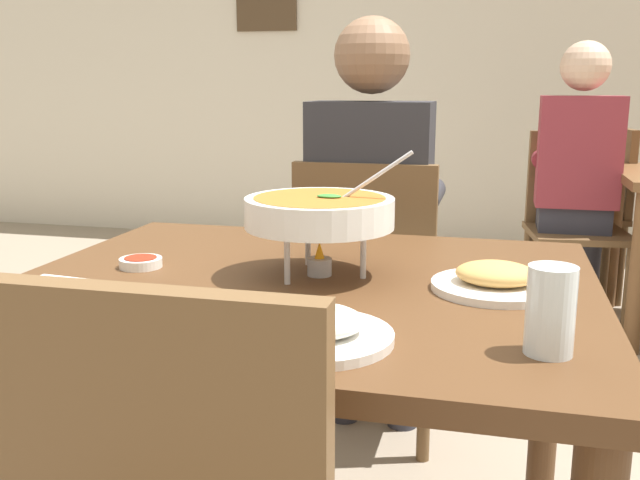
{
  "coord_description": "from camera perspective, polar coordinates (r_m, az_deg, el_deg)",
  "views": [
    {
      "loc": [
        0.37,
        -1.31,
        1.12
      ],
      "look_at": [
        0.0,
        0.15,
        0.79
      ],
      "focal_mm": 39.78,
      "sensor_mm": 36.0,
      "label": 1
    }
  ],
  "objects": [
    {
      "name": "chair_bg_left",
      "position": [
        3.61,
        19.76,
        1.95
      ],
      "size": [
        0.5,
        0.5,
        0.9
      ],
      "color": "brown",
      "rests_on": "ground_plane"
    },
    {
      "name": "napkin_folded",
      "position": [
        1.43,
        -20.53,
        -3.48
      ],
      "size": [
        0.13,
        0.09,
        0.02
      ],
      "primitive_type": "cube",
      "rotation": [
        0.0,
        0.0,
        -0.11
      ],
      "color": "white",
      "rests_on": "dining_table_main"
    },
    {
      "name": "appetizer_plate",
      "position": [
        1.37,
        13.93,
        -3.15
      ],
      "size": [
        0.24,
        0.24,
        0.06
      ],
      "color": "white",
      "rests_on": "dining_table_main"
    },
    {
      "name": "rice_plate",
      "position": [
        1.07,
        -0.41,
        -7.15
      ],
      "size": [
        0.24,
        0.24,
        0.06
      ],
      "color": "white",
      "rests_on": "dining_table_main"
    },
    {
      "name": "curry_bowl",
      "position": [
        1.42,
        -0.03,
        2.19
      ],
      "size": [
        0.33,
        0.3,
        0.26
      ],
      "color": "silver",
      "rests_on": "dining_table_main"
    },
    {
      "name": "spoon_utensil",
      "position": [
        1.38,
        -20.65,
        -4.28
      ],
      "size": [
        0.04,
        0.17,
        0.01
      ],
      "primitive_type": "cube",
      "rotation": [
        0.0,
        0.0,
        -0.18
      ],
      "color": "silver",
      "rests_on": "dining_table_main"
    },
    {
      "name": "fork_utensil",
      "position": [
        1.4,
        -22.34,
        -4.09
      ],
      "size": [
        0.08,
        0.16,
        0.01
      ],
      "primitive_type": "cube",
      "rotation": [
        0.0,
        0.0,
        0.39
      ],
      "color": "silver",
      "rests_on": "dining_table_main"
    },
    {
      "name": "dining_table_main",
      "position": [
        1.44,
        -1.46,
        -7.33
      ],
      "size": [
        1.15,
        0.97,
        0.74
      ],
      "color": "#51331C",
      "rests_on": "ground_plane"
    },
    {
      "name": "sauce_dish",
      "position": [
        1.55,
        -14.22,
        -1.73
      ],
      "size": [
        0.09,
        0.09,
        0.02
      ],
      "color": "white",
      "rests_on": "dining_table_main"
    },
    {
      "name": "drink_glass",
      "position": [
        1.07,
        18.03,
        -5.76
      ],
      "size": [
        0.07,
        0.07,
        0.13
      ],
      "color": "silver",
      "rests_on": "dining_table_main"
    },
    {
      "name": "cafe_rear_partition",
      "position": [
        5.07,
        10.33,
        16.5
      ],
      "size": [
        10.0,
        0.1,
        3.0
      ],
      "primitive_type": "cube",
      "color": "beige",
      "rests_on": "ground_plane"
    },
    {
      "name": "chair_bg_right",
      "position": [
        4.04,
        21.3,
        2.87
      ],
      "size": [
        0.5,
        0.5,
        0.9
      ],
      "color": "brown",
      "rests_on": "ground_plane"
    },
    {
      "name": "diner_main",
      "position": [
        2.18,
        4.21,
        2.52
      ],
      "size": [
        0.4,
        0.45,
        1.31
      ],
      "color": "#2D2D38",
      "rests_on": "ground_plane"
    },
    {
      "name": "patron_bg_left",
      "position": [
        3.5,
        19.96,
        5.53
      ],
      "size": [
        0.4,
        0.45,
        1.31
      ],
      "color": "#2D2D38",
      "rests_on": "ground_plane"
    },
    {
      "name": "chair_diner_main",
      "position": [
        2.2,
        3.96,
        -3.69
      ],
      "size": [
        0.44,
        0.44,
        0.9
      ],
      "color": "brown",
      "rests_on": "ground_plane"
    }
  ]
}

